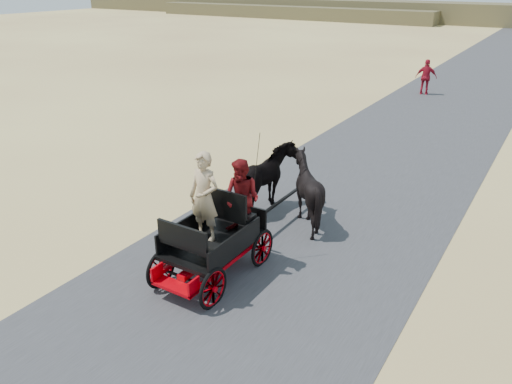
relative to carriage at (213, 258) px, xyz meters
The scene contains 9 objects.
ground 1.78m from the carriage, 64.46° to the right, with size 140.00×140.00×0.00m, color tan.
road 1.78m from the carriage, 64.46° to the right, with size 6.00×140.00×0.01m, color #38383A.
ridge_near 63.56m from the carriage, 117.40° to the left, with size 40.00×4.00×1.60m, color brown.
carriage is the anchor object (origin of this frame).
horse_left 3.09m from the carriage, 100.39° to the left, with size 0.91×2.01×1.70m, color black.
horse_right 3.09m from the carriage, 79.61° to the left, with size 1.37×1.54×1.70m, color black.
driver_man 1.28m from the carriage, 165.96° to the left, with size 0.66×0.43×1.80m, color tan.
passenger_woman 1.33m from the carriage, 63.43° to the left, with size 0.77×0.60×1.58m, color #660C0F.
pedestrian 18.79m from the carriage, 92.39° to the left, with size 1.01×0.42×1.73m, color maroon.
Camera 1 is at (4.49, -5.23, 5.53)m, focal length 35.00 mm.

